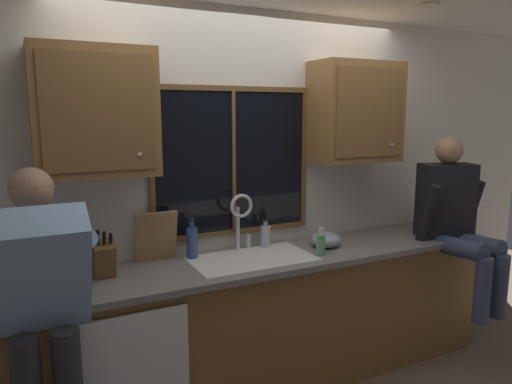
% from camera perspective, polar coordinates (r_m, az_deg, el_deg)
% --- Properties ---
extents(back_wall, '(5.83, 0.12, 2.55)m').
position_cam_1_polar(back_wall, '(3.35, -1.76, -0.37)').
color(back_wall, silver).
rests_on(back_wall, floor).
extents(ceiling_downlight_right, '(0.14, 0.14, 0.01)m').
position_cam_1_polar(ceiling_downlight_right, '(3.43, 20.30, 20.62)').
color(ceiling_downlight_right, '#FFEAB2').
extents(window_glass, '(1.10, 0.02, 0.95)m').
position_cam_1_polar(window_glass, '(3.22, -2.82, 3.69)').
color(window_glass, black).
extents(window_frame_top, '(1.17, 0.02, 0.04)m').
position_cam_1_polar(window_frame_top, '(3.19, -2.82, 12.50)').
color(window_frame_top, brown).
extents(window_frame_bottom, '(1.17, 0.02, 0.04)m').
position_cam_1_polar(window_frame_bottom, '(3.30, -2.68, -4.87)').
color(window_frame_bottom, brown).
extents(window_frame_left, '(0.03, 0.02, 0.95)m').
position_cam_1_polar(window_frame_left, '(3.02, -12.64, 3.08)').
color(window_frame_left, brown).
extents(window_frame_right, '(0.04, 0.02, 0.95)m').
position_cam_1_polar(window_frame_right, '(3.48, 5.85, 4.10)').
color(window_frame_right, brown).
extents(window_mullion_center, '(0.02, 0.02, 0.95)m').
position_cam_1_polar(window_mullion_center, '(3.21, -2.73, 3.67)').
color(window_mullion_center, brown).
extents(lower_cabinet_run, '(3.43, 0.58, 0.88)m').
position_cam_1_polar(lower_cabinet_run, '(3.31, 0.98, -15.74)').
color(lower_cabinet_run, brown).
rests_on(lower_cabinet_run, floor).
extents(countertop, '(3.49, 0.62, 0.04)m').
position_cam_1_polar(countertop, '(3.12, 1.17, -8.24)').
color(countertop, slate).
rests_on(countertop, lower_cabinet_run).
extents(dishwasher_front, '(0.60, 0.02, 0.74)m').
position_cam_1_polar(dishwasher_front, '(2.75, -14.61, -21.30)').
color(dishwasher_front, white).
extents(upper_cabinet_left, '(0.66, 0.36, 0.72)m').
position_cam_1_polar(upper_cabinet_left, '(2.79, -19.05, 9.15)').
color(upper_cabinet_left, olive).
extents(upper_cabinet_right, '(0.66, 0.36, 0.72)m').
position_cam_1_polar(upper_cabinet_right, '(3.54, 12.05, 9.48)').
color(upper_cabinet_right, olive).
extents(sink, '(0.80, 0.46, 0.21)m').
position_cam_1_polar(sink, '(3.11, -0.50, -9.80)').
color(sink, silver).
rests_on(sink, lower_cabinet_run).
extents(faucet, '(0.18, 0.09, 0.40)m').
position_cam_1_polar(faucet, '(3.18, -1.82, -2.81)').
color(faucet, silver).
rests_on(faucet, countertop).
extents(person_standing, '(0.53, 0.66, 1.60)m').
position_cam_1_polar(person_standing, '(2.46, -24.72, -12.35)').
color(person_standing, '#262628').
rests_on(person_standing, floor).
extents(person_sitting_on_counter, '(0.54, 0.65, 1.26)m').
position_cam_1_polar(person_sitting_on_counter, '(3.78, 23.17, -2.65)').
color(person_sitting_on_counter, '#384260').
rests_on(person_sitting_on_counter, countertop).
extents(knife_block, '(0.12, 0.18, 0.32)m').
position_cam_1_polar(knife_block, '(2.84, -18.05, -7.83)').
color(knife_block, brown).
rests_on(knife_block, countertop).
extents(cutting_board, '(0.27, 0.09, 0.33)m').
position_cam_1_polar(cutting_board, '(3.04, -12.11, -5.36)').
color(cutting_board, '#997047').
rests_on(cutting_board, countertop).
extents(mixing_bowl, '(0.22, 0.22, 0.11)m').
position_cam_1_polar(mixing_bowl, '(3.37, 8.44, -5.76)').
color(mixing_bowl, '#8C99A8').
rests_on(mixing_bowl, countertop).
extents(soap_dispenser, '(0.06, 0.07, 0.19)m').
position_cam_1_polar(soap_dispenser, '(3.16, 7.88, -6.32)').
color(soap_dispenser, '#59A566').
rests_on(soap_dispenser, countertop).
extents(bottle_green_glass, '(0.07, 0.07, 0.26)m').
position_cam_1_polar(bottle_green_glass, '(3.09, -7.82, -6.04)').
color(bottle_green_glass, '#334C8C').
rests_on(bottle_green_glass, countertop).
extents(bottle_tall_clear, '(0.07, 0.07, 0.20)m').
position_cam_1_polar(bottle_tall_clear, '(3.32, 1.16, -5.33)').
color(bottle_tall_clear, '#B7B7BC').
rests_on(bottle_tall_clear, countertop).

